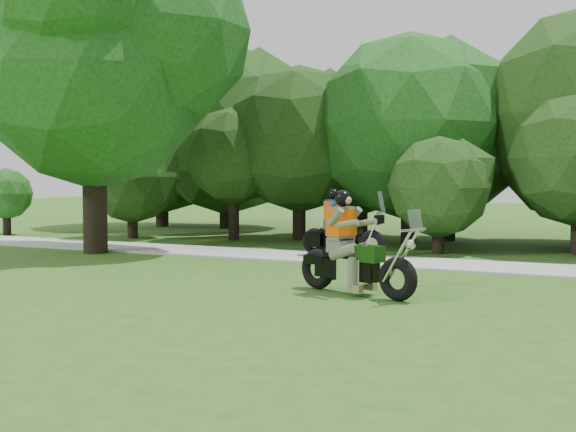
% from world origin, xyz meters
% --- Properties ---
extents(ground, '(100.00, 100.00, 0.00)m').
position_xyz_m(ground, '(0.00, 0.00, 0.00)').
color(ground, '#2B5518').
rests_on(ground, ground).
extents(walkway, '(60.00, 2.20, 0.06)m').
position_xyz_m(walkway, '(0.00, 8.00, 0.03)').
color(walkway, '#ADADA7').
rests_on(walkway, ground).
extents(tree_line, '(39.41, 11.74, 7.77)m').
position_xyz_m(tree_line, '(-1.00, 14.54, 3.70)').
color(tree_line, black).
rests_on(tree_line, ground).
extents(big_tree_west, '(8.64, 6.56, 9.96)m').
position_xyz_m(big_tree_west, '(-10.54, 6.85, 5.76)').
color(big_tree_west, black).
rests_on(big_tree_west, ground).
extents(chopper_motorcycle, '(2.65, 1.31, 1.94)m').
position_xyz_m(chopper_motorcycle, '(-1.40, 3.05, 0.72)').
color(chopper_motorcycle, black).
rests_on(chopper_motorcycle, ground).
extents(touring_motorcycle, '(2.36, 0.67, 1.80)m').
position_xyz_m(touring_motorcycle, '(-3.80, 8.30, 0.71)').
color(touring_motorcycle, black).
rests_on(touring_motorcycle, walkway).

